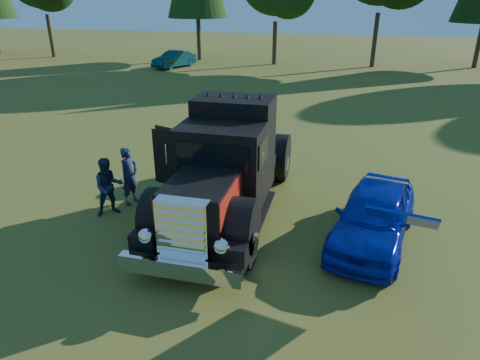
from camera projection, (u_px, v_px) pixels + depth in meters
The scene contains 6 objects.
ground at pixel (225, 272), 9.14m from camera, with size 120.00×120.00×0.00m, color #3C5D1B.
diamond_t_truck at pixel (225, 171), 10.97m from camera, with size 3.32×7.16×3.00m.
hotrod_coupe at pixel (374, 216), 10.02m from camera, with size 2.42×4.38×1.89m.
spectator_near at pixel (130, 176), 11.84m from camera, with size 0.60×0.40×1.65m, color #1A1C3D.
spectator_far at pixel (109, 187), 11.27m from camera, with size 0.77×0.60×1.58m, color #1C2142.
distant_teal_car at pixel (174, 59), 34.37m from camera, with size 1.38×3.96×1.30m, color #0A3D41.
Camera 1 is at (2.14, -7.30, 5.45)m, focal length 32.00 mm.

